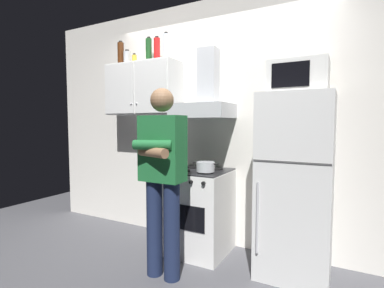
{
  "coord_description": "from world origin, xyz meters",
  "views": [
    {
      "loc": [
        1.27,
        -2.38,
        1.34
      ],
      "look_at": [
        0.0,
        0.0,
        1.15
      ],
      "focal_mm": 26.82,
      "sensor_mm": 36.0,
      "label": 1
    }
  ],
  "objects_px": {
    "microwave": "(298,77)",
    "cooking_pot": "(205,167)",
    "upper_cabinet": "(143,89)",
    "bottle_wine_green": "(149,51)",
    "stove_oven": "(199,211)",
    "bottle_spice_jar": "(134,59)",
    "range_hood": "(205,99)",
    "bottle_canister_steel": "(127,58)",
    "refrigerator": "(295,185)",
    "bottle_soda_red": "(157,50)",
    "bottle_rum_dark": "(121,54)",
    "bottle_vodka_clear": "(166,47)",
    "person_standing": "(162,175)"
  },
  "relations": [
    {
      "from": "upper_cabinet",
      "to": "range_hood",
      "type": "xyz_separation_m",
      "value": [
        0.8,
        0.0,
        -0.15
      ]
    },
    {
      "from": "microwave",
      "to": "cooking_pot",
      "type": "distance_m",
      "value": 1.17
    },
    {
      "from": "microwave",
      "to": "range_hood",
      "type": "bearing_deg",
      "value": 173.54
    },
    {
      "from": "refrigerator",
      "to": "bottle_soda_red",
      "type": "height_order",
      "value": "bottle_soda_red"
    },
    {
      "from": "refrigerator",
      "to": "bottle_rum_dark",
      "type": "xyz_separation_m",
      "value": [
        -2.1,
        0.13,
        1.4
      ]
    },
    {
      "from": "upper_cabinet",
      "to": "bottle_vodka_clear",
      "type": "height_order",
      "value": "bottle_vodka_clear"
    },
    {
      "from": "upper_cabinet",
      "to": "cooking_pot",
      "type": "distance_m",
      "value": 1.27
    },
    {
      "from": "microwave",
      "to": "bottle_wine_green",
      "type": "height_order",
      "value": "bottle_wine_green"
    },
    {
      "from": "bottle_canister_steel",
      "to": "stove_oven",
      "type": "bearing_deg",
      "value": -7.16
    },
    {
      "from": "bottle_wine_green",
      "to": "bottle_vodka_clear",
      "type": "height_order",
      "value": "bottle_wine_green"
    },
    {
      "from": "bottle_soda_red",
      "to": "range_hood",
      "type": "bearing_deg",
      "value": -2.37
    },
    {
      "from": "bottle_canister_steel",
      "to": "bottle_rum_dark",
      "type": "relative_size",
      "value": 0.61
    },
    {
      "from": "bottle_rum_dark",
      "to": "bottle_vodka_clear",
      "type": "distance_m",
      "value": 0.69
    },
    {
      "from": "bottle_soda_red",
      "to": "bottle_vodka_clear",
      "type": "xyz_separation_m",
      "value": [
        0.16,
        -0.06,
        0.0
      ]
    },
    {
      "from": "upper_cabinet",
      "to": "cooking_pot",
      "type": "height_order",
      "value": "upper_cabinet"
    },
    {
      "from": "range_hood",
      "to": "bottle_vodka_clear",
      "type": "bearing_deg",
      "value": -176.02
    },
    {
      "from": "range_hood",
      "to": "bottle_canister_steel",
      "type": "xyz_separation_m",
      "value": [
        -1.04,
        0.0,
        0.54
      ]
    },
    {
      "from": "stove_oven",
      "to": "range_hood",
      "type": "distance_m",
      "value": 1.17
    },
    {
      "from": "upper_cabinet",
      "to": "bottle_vodka_clear",
      "type": "distance_m",
      "value": 0.56
    },
    {
      "from": "bottle_soda_red",
      "to": "bottle_canister_steel",
      "type": "bearing_deg",
      "value": -177.14
    },
    {
      "from": "upper_cabinet",
      "to": "refrigerator",
      "type": "relative_size",
      "value": 0.56
    },
    {
      "from": "bottle_rum_dark",
      "to": "bottle_soda_red",
      "type": "distance_m",
      "value": 0.53
    },
    {
      "from": "cooking_pot",
      "to": "bottle_wine_green",
      "type": "xyz_separation_m",
      "value": [
        -0.88,
        0.29,
        1.28
      ]
    },
    {
      "from": "person_standing",
      "to": "bottle_wine_green",
      "type": "relative_size",
      "value": 5.32
    },
    {
      "from": "refrigerator",
      "to": "range_hood",
      "type": "bearing_deg",
      "value": 172.45
    },
    {
      "from": "upper_cabinet",
      "to": "bottle_wine_green",
      "type": "relative_size",
      "value": 2.92
    },
    {
      "from": "stove_oven",
      "to": "cooking_pot",
      "type": "height_order",
      "value": "cooking_pot"
    },
    {
      "from": "person_standing",
      "to": "bottle_rum_dark",
      "type": "relative_size",
      "value": 5.39
    },
    {
      "from": "refrigerator",
      "to": "bottle_spice_jar",
      "type": "bearing_deg",
      "value": 176.71
    },
    {
      "from": "refrigerator",
      "to": "upper_cabinet",
      "type": "bearing_deg",
      "value": 175.93
    },
    {
      "from": "stove_oven",
      "to": "bottle_spice_jar",
      "type": "distance_m",
      "value": 1.91
    },
    {
      "from": "microwave",
      "to": "cooking_pot",
      "type": "bearing_deg",
      "value": -170.43
    },
    {
      "from": "bottle_soda_red",
      "to": "upper_cabinet",
      "type": "bearing_deg",
      "value": -171.47
    },
    {
      "from": "refrigerator",
      "to": "bottle_soda_red",
      "type": "xyz_separation_m",
      "value": [
        -1.57,
        0.15,
        1.39
      ]
    },
    {
      "from": "cooking_pot",
      "to": "bottle_vodka_clear",
      "type": "bearing_deg",
      "value": 159.99
    },
    {
      "from": "bottle_wine_green",
      "to": "bottle_spice_jar",
      "type": "xyz_separation_m",
      "value": [
        -0.17,
        -0.06,
        -0.09
      ]
    },
    {
      "from": "microwave",
      "to": "bottle_canister_steel",
      "type": "relative_size",
      "value": 2.59
    },
    {
      "from": "bottle_spice_jar",
      "to": "bottle_wine_green",
      "type": "bearing_deg",
      "value": 20.47
    },
    {
      "from": "bottle_soda_red",
      "to": "refrigerator",
      "type": "bearing_deg",
      "value": -5.51
    },
    {
      "from": "range_hood",
      "to": "bottle_soda_red",
      "type": "distance_m",
      "value": 0.86
    },
    {
      "from": "refrigerator",
      "to": "bottle_canister_steel",
      "type": "distance_m",
      "value": 2.4
    },
    {
      "from": "microwave",
      "to": "bottle_vodka_clear",
      "type": "relative_size",
      "value": 1.6
    },
    {
      "from": "person_standing",
      "to": "bottle_wine_green",
      "type": "height_order",
      "value": "bottle_wine_green"
    },
    {
      "from": "bottle_wine_green",
      "to": "bottle_soda_red",
      "type": "distance_m",
      "value": 0.13
    },
    {
      "from": "stove_oven",
      "to": "cooking_pot",
      "type": "distance_m",
      "value": 0.52
    },
    {
      "from": "bottle_wine_green",
      "to": "bottle_canister_steel",
      "type": "bearing_deg",
      "value": -172.52
    },
    {
      "from": "microwave",
      "to": "bottle_wine_green",
      "type": "xyz_separation_m",
      "value": [
        -1.7,
        0.15,
        0.46
      ]
    },
    {
      "from": "stove_oven",
      "to": "bottle_canister_steel",
      "type": "bearing_deg",
      "value": 172.84
    },
    {
      "from": "refrigerator",
      "to": "bottle_vodka_clear",
      "type": "bearing_deg",
      "value": 176.18
    },
    {
      "from": "bottle_wine_green",
      "to": "bottle_soda_red",
      "type": "bearing_deg",
      "value": -7.65
    }
  ]
}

